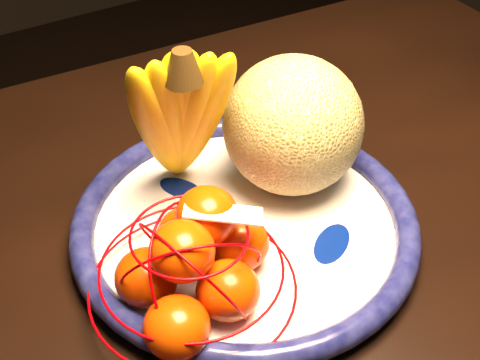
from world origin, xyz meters
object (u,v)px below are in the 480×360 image
cantaloupe (293,125)px  banana_bunch (178,113)px  mandarin_bag (195,264)px  fruit_bowl (245,224)px

cantaloupe → banana_bunch: size_ratio=0.70×
mandarin_bag → fruit_bowl: bearing=31.0°
fruit_bowl → banana_bunch: size_ratio=1.69×
fruit_bowl → banana_bunch: 0.14m
banana_bunch → fruit_bowl: bearing=-53.3°
fruit_bowl → mandarin_bag: bearing=-149.0°
cantaloupe → mandarin_bag: 0.20m
fruit_bowl → mandarin_bag: size_ratio=1.43×
fruit_bowl → mandarin_bag: mandarin_bag is taller
fruit_bowl → mandarin_bag: 0.11m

